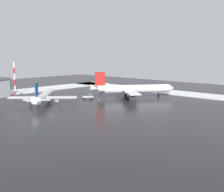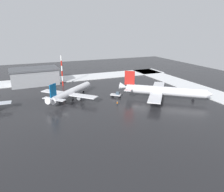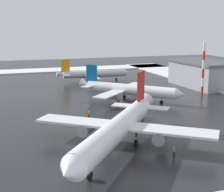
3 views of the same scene
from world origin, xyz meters
name	(u,v)px [view 2 (image 2 of 3)]	position (x,y,z in m)	size (l,w,h in m)	color
ground_plane	(65,109)	(0.00, 0.00, 0.00)	(240.00, 240.00, 0.00)	#232326
snow_bank_far	(48,80)	(0.00, -50.00, 0.19)	(152.00, 16.00, 0.37)	white
snow_bank_left	(200,90)	(-67.00, 0.00, 0.19)	(14.00, 116.00, 0.37)	white
airplane_parked_portside	(163,91)	(-41.05, 4.82, 3.86)	(32.93, 29.57, 11.69)	white
airplane_distant_tail	(71,92)	(-4.98, -10.94, 3.13)	(25.34, 24.53, 9.46)	white
pushback_tug	(116,94)	(-24.02, -5.64, 1.28)	(4.92, 4.67, 2.50)	silver
ground_crew_mid_apron	(117,103)	(-19.94, 4.37, 0.97)	(0.36, 0.36, 1.71)	black
ground_crew_beside_wing	(164,91)	(-46.99, -2.60, 0.97)	(0.36, 0.36, 1.71)	black
antenna_mast	(62,71)	(-5.86, -34.83, 8.03)	(0.70, 0.70, 16.05)	red
cargo_hangar	(35,76)	(7.41, -44.11, 4.44)	(25.58, 16.00, 8.80)	gray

